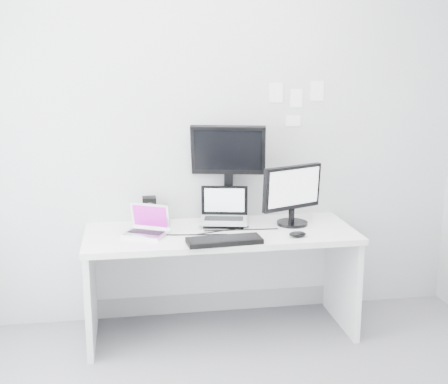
% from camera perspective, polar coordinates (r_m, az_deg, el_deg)
% --- Properties ---
extents(back_wall, '(3.60, 0.00, 3.60)m').
position_cam_1_polar(back_wall, '(4.22, -1.09, 5.72)').
color(back_wall, '#BBBDC0').
rests_on(back_wall, ground).
extents(desk, '(1.80, 0.70, 0.73)m').
position_cam_1_polar(desk, '(4.13, -0.32, -8.58)').
color(desk, white).
rests_on(desk, ground).
extents(macbook, '(0.34, 0.31, 0.21)m').
position_cam_1_polar(macbook, '(3.92, -7.55, -2.64)').
color(macbook, '#B5B5B9').
rests_on(macbook, desk).
extents(speaker, '(0.12, 0.12, 0.19)m').
position_cam_1_polar(speaker, '(4.20, -7.11, -1.72)').
color(speaker, black).
rests_on(speaker, desk).
extents(dell_laptop, '(0.37, 0.31, 0.27)m').
position_cam_1_polar(dell_laptop, '(4.10, -0.02, -1.39)').
color(dell_laptop, '#A6A8AE').
rests_on(dell_laptop, desk).
extents(rear_monitor, '(0.54, 0.30, 0.70)m').
position_cam_1_polar(rear_monitor, '(4.19, 0.42, 1.94)').
color(rear_monitor, black).
rests_on(rear_monitor, desk).
extents(samsung_monitor, '(0.52, 0.39, 0.43)m').
position_cam_1_polar(samsung_monitor, '(4.13, 6.58, -0.23)').
color(samsung_monitor, black).
rests_on(samsung_monitor, desk).
extents(keyboard, '(0.48, 0.20, 0.03)m').
position_cam_1_polar(keyboard, '(3.75, 0.02, -4.65)').
color(keyboard, black).
rests_on(keyboard, desk).
extents(mouse, '(0.12, 0.08, 0.04)m').
position_cam_1_polar(mouse, '(3.90, 7.01, -4.01)').
color(mouse, black).
rests_on(mouse, desk).
extents(wall_note_0, '(0.10, 0.00, 0.14)m').
position_cam_1_polar(wall_note_0, '(4.28, 4.96, 9.40)').
color(wall_note_0, white).
rests_on(wall_note_0, back_wall).
extents(wall_note_1, '(0.09, 0.00, 0.13)m').
position_cam_1_polar(wall_note_1, '(4.32, 6.90, 8.86)').
color(wall_note_1, white).
rests_on(wall_note_1, back_wall).
extents(wall_note_2, '(0.10, 0.00, 0.14)m').
position_cam_1_polar(wall_note_2, '(4.37, 8.83, 9.49)').
color(wall_note_2, white).
rests_on(wall_note_2, back_wall).
extents(wall_note_3, '(0.11, 0.00, 0.08)m').
position_cam_1_polar(wall_note_3, '(4.33, 6.59, 6.75)').
color(wall_note_3, white).
rests_on(wall_note_3, back_wall).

